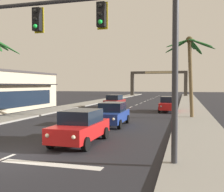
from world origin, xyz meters
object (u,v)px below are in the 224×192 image
object	(u,v)px
traffic_signal_mast	(78,30)
palm_right_second	(190,56)
sedan_third_in_queue	(112,114)
sedan_oncoming_far	(115,101)
town_gateway_arch	(158,80)
sedan_parked_nearest_kerb	(168,104)
sedan_lead_at_stop_bar	(81,126)

from	to	relation	value
traffic_signal_mast	palm_right_second	xyz separation A→B (m)	(4.45, 14.60, 0.40)
sedan_third_in_queue	palm_right_second	world-z (taller)	palm_right_second
sedan_oncoming_far	town_gateway_arch	size ratio (longest dim) A/B	0.30
sedan_oncoming_far	sedan_parked_nearest_kerb	distance (m)	7.94
sedan_lead_at_stop_bar	sedan_oncoming_far	xyz separation A→B (m)	(-3.75, 20.96, 0.00)
town_gateway_arch	sedan_oncoming_far	bearing A→B (deg)	-92.72
sedan_parked_nearest_kerb	sedan_lead_at_stop_bar	bearing A→B (deg)	-100.85
traffic_signal_mast	palm_right_second	bearing A→B (deg)	73.07
palm_right_second	town_gateway_arch	bearing A→B (deg)	98.67
sedan_third_in_queue	town_gateway_arch	size ratio (longest dim) A/B	0.30
sedan_parked_nearest_kerb	town_gateway_arch	world-z (taller)	town_gateway_arch
sedan_lead_at_stop_bar	sedan_parked_nearest_kerb	size ratio (longest dim) A/B	1.00
town_gateway_arch	sedan_parked_nearest_kerb	bearing A→B (deg)	-83.02
sedan_third_in_queue	town_gateway_arch	distance (m)	54.10
sedan_oncoming_far	sedan_parked_nearest_kerb	bearing A→B (deg)	-26.77
sedan_lead_at_stop_bar	sedan_parked_nearest_kerb	bearing A→B (deg)	79.15
sedan_oncoming_far	traffic_signal_mast	bearing A→B (deg)	-78.64
sedan_oncoming_far	sedan_lead_at_stop_bar	bearing A→B (deg)	-79.85
sedan_lead_at_stop_bar	sedan_third_in_queue	size ratio (longest dim) A/B	1.00
sedan_third_in_queue	palm_right_second	distance (m)	9.18
sedan_parked_nearest_kerb	palm_right_second	size ratio (longest dim) A/B	0.62
traffic_signal_mast	palm_right_second	distance (m)	15.27
traffic_signal_mast	sedan_oncoming_far	world-z (taller)	traffic_signal_mast
traffic_signal_mast	sedan_oncoming_far	xyz separation A→B (m)	(-4.76, 23.68, -4.22)
traffic_signal_mast	sedan_oncoming_far	bearing A→B (deg)	101.36
palm_right_second	sedan_lead_at_stop_bar	bearing A→B (deg)	-114.65
sedan_third_in_queue	traffic_signal_mast	bearing A→B (deg)	-83.43
traffic_signal_mast	sedan_parked_nearest_kerb	world-z (taller)	traffic_signal_mast
sedan_oncoming_far	sedan_parked_nearest_kerb	size ratio (longest dim) A/B	1.01
sedan_parked_nearest_kerb	palm_right_second	distance (m)	7.49
palm_right_second	town_gateway_arch	world-z (taller)	palm_right_second
traffic_signal_mast	town_gateway_arch	world-z (taller)	traffic_signal_mast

